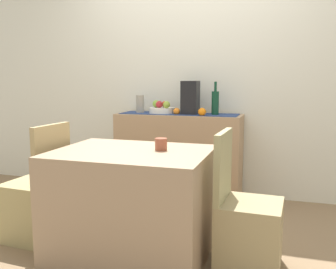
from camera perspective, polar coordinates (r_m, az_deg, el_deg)
name	(u,v)px	position (r m, az deg, el deg)	size (l,w,h in m)	color
ground_plane	(161,233)	(3.16, -1.01, -14.68)	(6.40, 6.40, 0.02)	#83684B
room_wall_rear	(196,67)	(4.05, 4.24, 10.09)	(6.40, 0.06, 2.70)	silver
sideboard_console	(179,156)	(3.90, 1.63, -3.31)	(1.27, 0.42, 0.87)	tan
table_runner	(179,114)	(3.84, 1.66, 3.14)	(1.20, 0.32, 0.01)	navy
fruit_bowl	(162,110)	(3.89, -0.92, 3.67)	(0.26, 0.26, 0.06)	silver
apple_rear	(165,104)	(3.94, -0.52, 4.60)	(0.06, 0.06, 0.06)	#B53B1F
apple_right	(167,105)	(3.81, -0.21, 4.53)	(0.07, 0.07, 0.07)	#90AE3B
apple_upper	(156,104)	(3.93, -1.81, 4.67)	(0.08, 0.08, 0.08)	#82B13D
apple_left	(159,104)	(3.87, -1.33, 4.58)	(0.07, 0.07, 0.07)	#A7262C
wine_bottle	(215,102)	(3.75, 7.15, 4.82)	(0.07, 0.07, 0.33)	#113D27
coffee_maker	(190,98)	(3.80, 3.39, 5.56)	(0.16, 0.18, 0.33)	black
ceramic_vase	(140,104)	(3.96, -4.22, 4.60)	(0.08, 0.08, 0.19)	gray
orange_loose_near_bowl	(177,111)	(3.77, 1.30, 3.52)	(0.07, 0.07, 0.07)	orange
orange_loose_mid	(202,112)	(3.65, 5.16, 3.41)	(0.08, 0.08, 0.08)	orange
dining_table	(133,202)	(2.71, -5.38, -10.14)	(1.06, 0.82, 0.74)	#A08468
coffee_cup	(161,144)	(2.61, -1.06, -1.48)	(0.08, 0.08, 0.08)	brown
chair_near_window	(37,205)	(3.12, -19.20, -10.07)	(0.43, 0.43, 0.90)	tan
chair_by_corner	(247,229)	(2.57, 11.81, -13.86)	(0.42, 0.42, 0.90)	#9C8A60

